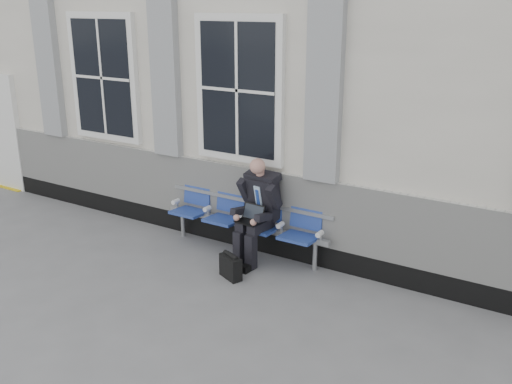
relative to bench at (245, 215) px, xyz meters
The scene contains 5 objects.
ground 1.52m from the bench, 111.38° to the right, with size 70.00×70.00×0.00m, color slate.
station_building 2.77m from the bench, 104.01° to the left, with size 14.40×4.40×4.49m.
bench is the anchor object (origin of this frame).
businessman 0.39m from the bench, 24.90° to the right, with size 0.60×0.80×1.43m.
briefcase 0.93m from the bench, 70.01° to the right, with size 0.36×0.26×0.35m.
Camera 1 is at (4.54, -4.89, 3.35)m, focal length 40.00 mm.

